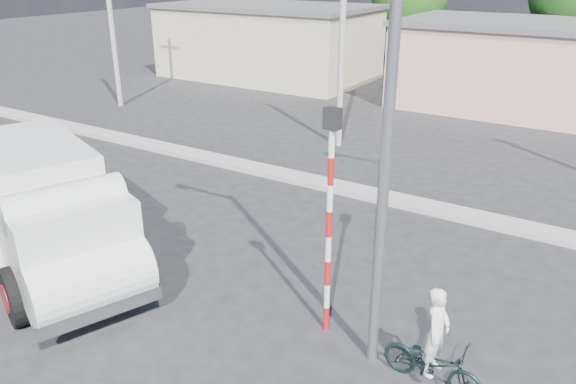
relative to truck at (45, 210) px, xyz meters
The scene contains 9 objects.
ground_plane 3.50m from the truck, ahead, with size 120.00×120.00×0.00m, color #252528.
median 8.56m from the truck, 68.04° to the left, with size 40.00×0.80×0.16m, color #99968E.
truck is the anchor object (origin of this frame).
bicycle 8.69m from the truck, ahead, with size 0.60×1.73×0.91m, color black.
cyclist 8.66m from the truck, ahead, with size 0.57×0.37×1.57m, color white.
traffic_pole 6.59m from the truck, 11.81° to the left, with size 0.28×0.18×4.36m.
streetlight 8.14m from the truck, ahead, with size 2.34×0.22×9.00m.
building_row 22.25m from the truck, 78.97° to the left, with size 37.80×7.30×4.44m.
utility_poles 13.70m from the truck, 61.56° to the left, with size 35.40×0.24×8.00m.
Camera 1 is at (7.38, -6.50, 6.59)m, focal length 35.00 mm.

